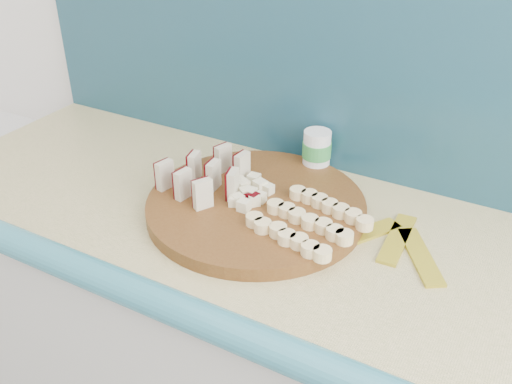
{
  "coord_description": "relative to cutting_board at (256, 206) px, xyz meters",
  "views": [
    {
      "loc": [
        0.25,
        0.65,
        1.56
      ],
      "look_at": [
        -0.23,
        1.52,
        0.96
      ],
      "focal_mm": 40.0,
      "sensor_mm": 36.0,
      "label": 1
    }
  ],
  "objects": [
    {
      "name": "banana_peel",
      "position": [
        0.29,
        0.03,
        -0.01
      ],
      "size": [
        0.24,
        0.2,
        0.01
      ],
      "rotation": [
        0.0,
        0.0,
        -0.12
      ],
      "color": "gold",
      "rests_on": "kitchen_counter"
    },
    {
      "name": "canister",
      "position": [
        0.04,
        0.21,
        0.04
      ],
      "size": [
        0.07,
        0.07,
        0.11
      ],
      "rotation": [
        0.0,
        0.0,
        -0.25
      ],
      "color": "white",
      "rests_on": "kitchen_counter"
    },
    {
      "name": "banana_slices",
      "position": [
        0.14,
        -0.03,
        0.02
      ],
      "size": [
        0.22,
        0.2,
        0.02
      ],
      "color": "#FADB98",
      "rests_on": "cutting_board"
    },
    {
      "name": "apple_wedges",
      "position": [
        -0.12,
        -0.01,
        0.05
      ],
      "size": [
        0.18,
        0.19,
        0.06
      ],
      "color": "beige",
      "rests_on": "cutting_board"
    },
    {
      "name": "cutting_board",
      "position": [
        0.0,
        0.0,
        0.0
      ],
      "size": [
        0.54,
        0.54,
        0.03
      ],
      "primitive_type": "cylinder",
      "rotation": [
        0.0,
        0.0,
        -0.22
      ],
      "color": "#4F2910",
      "rests_on": "kitchen_counter"
    },
    {
      "name": "apple_chunks",
      "position": [
        -0.03,
        0.01,
        0.03
      ],
      "size": [
        0.08,
        0.07,
        0.02
      ],
      "color": "#FFF5CB",
      "rests_on": "cutting_board"
    },
    {
      "name": "backsplash",
      "position": [
        0.33,
        0.27,
        0.24
      ],
      "size": [
        2.2,
        0.02,
        0.5
      ],
      "primitive_type": "cube",
      "color": "teal",
      "rests_on": "kitchen_counter"
    }
  ]
}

